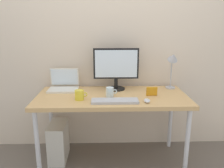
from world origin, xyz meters
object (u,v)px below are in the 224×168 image
Objects in this scene: desk at (112,101)px; photo_frame at (152,91)px; coffee_mug at (80,95)px; keyboard at (115,101)px; mouse at (147,101)px; desk_lamp at (173,63)px; computer_tower at (58,141)px; monitor at (116,67)px; laptop at (64,84)px; glass_cup at (110,92)px.

photo_frame reaches higher than desk.
photo_frame is (0.72, 0.10, 0.00)m from coffee_mug.
mouse reaches higher than keyboard.
photo_frame is (0.38, 0.19, 0.04)m from keyboard.
coffee_mug is (-0.99, -0.36, -0.25)m from desk_lamp.
computer_tower is (-0.27, 0.19, -0.59)m from coffee_mug.
mouse is at bearing -112.31° from photo_frame.
keyboard reaches higher than desk.
monitor reaches higher than laptop.
monitor reaches higher than computer_tower.
glass_cup is (-0.02, -0.04, 0.11)m from desk.
desk_lamp reaches higher than mouse.
mouse is 1.11m from computer_tower.
desk_lamp reaches higher than laptop.
desk_lamp is 3.48× the size of coffee_mug.
glass_cup is at bearing 103.66° from keyboard.
monitor is at bearing 121.01° from mouse.
photo_frame is (0.08, 0.20, 0.03)m from mouse.
laptop is 0.71m from keyboard.
desk_lamp is 0.64m from mouse.
photo_frame is 0.26× the size of computer_tower.
photo_frame reaches higher than keyboard.
coffee_mug is at bearing -162.33° from glass_cup.
laptop is at bearing 178.44° from monitor.
monitor is at bearing 144.48° from photo_frame.
coffee_mug is at bearing -160.13° from desk_lamp.
desk_lamp is 4.72× the size of mouse.
coffee_mug is (-0.37, -0.36, -0.21)m from monitor.
glass_cup reaches higher than mouse.
monitor is (0.05, 0.22, 0.32)m from desk.
photo_frame is at bearing 67.69° from mouse.
keyboard is 0.35m from coffee_mug.
mouse is at bearing -2.48° from keyboard.
laptop is at bearing 151.32° from mouse.
coffee_mug is 0.29× the size of computer_tower.
laptop reaches higher than computer_tower.
mouse is 0.82× the size of photo_frame.
desk is 3.62× the size of desk_lamp.
monitor is at bearing 77.11° from desk.
computer_tower is (-0.91, 0.29, -0.56)m from mouse.
glass_cup is at bearing 151.30° from mouse.
desk_lamp is (0.62, 0.00, 0.04)m from monitor.
coffee_mug is at bearing 171.65° from mouse.
glass_cup reaches higher than keyboard.
photo_frame is (0.40, -0.03, 0.11)m from desk.
coffee_mug is 0.31m from glass_cup.
computer_tower is (-0.06, -0.18, -0.60)m from laptop.
mouse is (0.85, -0.47, -0.04)m from laptop.
desk is 12.62× the size of coffee_mug.
laptop reaches higher than photo_frame.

